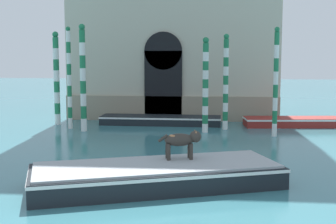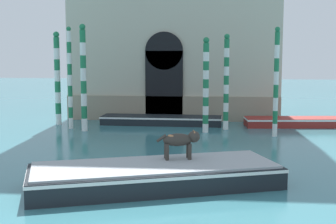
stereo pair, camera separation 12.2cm
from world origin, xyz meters
name	(u,v)px [view 1 (the left image)]	position (x,y,z in m)	size (l,w,h in m)	color
boat_foreground	(157,175)	(-0.14, 5.92, 0.32)	(6.77, 4.26, 0.60)	black
dog_on_deck	(182,140)	(0.48, 6.58, 1.11)	(1.16, 0.51, 0.78)	#332D28
boat_moored_near_palazzo	(161,120)	(-1.21, 16.68, 0.23)	(5.89, 1.48, 0.42)	black
boat_moored_far	(292,122)	(5.10, 16.70, 0.22)	(4.66, 1.79, 0.42)	maroon
mooring_pole_0	(205,85)	(0.98, 14.59, 2.09)	(0.27, 0.27, 4.14)	white
mooring_pole_1	(69,78)	(-5.23, 15.08, 2.34)	(0.21, 0.21, 4.65)	white
mooring_pole_2	(83,78)	(-4.42, 14.47, 2.39)	(0.27, 0.27, 4.73)	white
mooring_pole_3	(276,82)	(3.88, 13.84, 2.28)	(0.21, 0.21, 4.52)	white
mooring_pole_4	(57,78)	(-6.21, 16.21, 2.27)	(0.29, 0.29, 4.49)	white
mooring_pole_5	(226,82)	(1.88, 15.48, 2.18)	(0.25, 0.25, 4.32)	white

